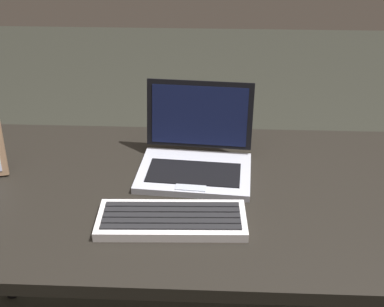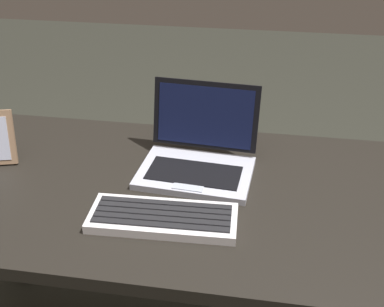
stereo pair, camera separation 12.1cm
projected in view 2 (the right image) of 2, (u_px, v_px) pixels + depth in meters
The scene contains 3 objects.
desk at pixel (211, 214), 1.25m from camera, with size 1.65×0.68×0.72m.
laptop_front at pixel (198, 155), 1.28m from camera, with size 0.31×0.27×0.22m.
external_keyboard at pixel (163, 218), 1.10m from camera, with size 0.35×0.14×0.03m.
Camera 2 is at (0.11, -0.99, 1.42)m, focal length 44.44 mm.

